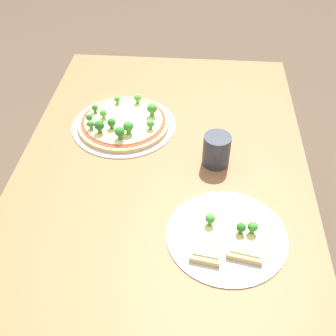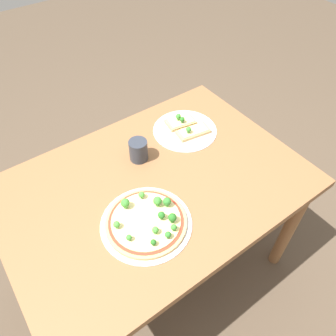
# 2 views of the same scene
# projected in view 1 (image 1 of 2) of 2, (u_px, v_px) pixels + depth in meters

# --- Properties ---
(ground_plane) EXTENTS (8.00, 8.00, 0.00)m
(ground_plane) POSITION_uv_depth(u_px,v_px,m) (165.00, 284.00, 1.75)
(ground_plane) COLOR brown
(dining_table) EXTENTS (1.22, 0.85, 0.71)m
(dining_table) POSITION_uv_depth(u_px,v_px,m) (164.00, 176.00, 1.33)
(dining_table) COLOR brown
(dining_table) RESTS_ON ground_plane
(pizza_tray_whole) EXTENTS (0.34, 0.34, 0.07)m
(pizza_tray_whole) POSITION_uv_depth(u_px,v_px,m) (123.00, 123.00, 1.37)
(pizza_tray_whole) COLOR silver
(pizza_tray_whole) RESTS_ON dining_table
(pizza_tray_slice) EXTENTS (0.30, 0.30, 0.06)m
(pizza_tray_slice) POSITION_uv_depth(u_px,v_px,m) (228.00, 236.00, 1.03)
(pizza_tray_slice) COLOR silver
(pizza_tray_slice) RESTS_ON dining_table
(drinking_cup) EXTENTS (0.08, 0.08, 0.10)m
(drinking_cup) POSITION_uv_depth(u_px,v_px,m) (217.00, 150.00, 1.21)
(drinking_cup) COLOR #2D333D
(drinking_cup) RESTS_ON dining_table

